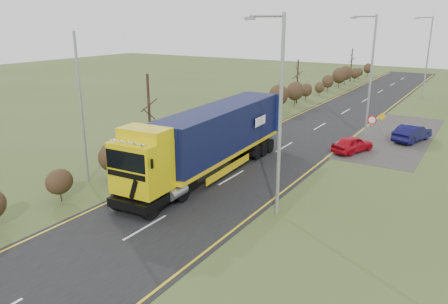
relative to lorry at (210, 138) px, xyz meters
name	(u,v)px	position (x,y,z in m)	size (l,w,h in m)	color
ground	(194,199)	(1.45, -3.82, -2.44)	(160.00, 160.00, 0.00)	#3F4F21
road	(273,154)	(1.45, 6.18, -2.43)	(8.00, 120.00, 0.02)	black
layby	(393,136)	(7.95, 16.18, -2.43)	(6.00, 18.00, 0.02)	#32302D
lane_markings	(271,154)	(1.45, 5.87, -2.41)	(7.52, 116.00, 0.01)	gold
hedgerow	(190,128)	(-4.54, 4.07, -0.82)	(2.24, 102.04, 6.05)	black
lorry	(210,138)	(0.00, 0.00, 0.00)	(3.23, 15.54, 4.30)	black
car_red_hatchback	(352,144)	(6.29, 9.62, -1.82)	(1.45, 3.61, 1.23)	#AE0816
car_blue_sedan	(412,133)	(9.52, 15.18, -1.74)	(1.47, 4.22, 1.39)	#0B0936
streetlight_near	(278,108)	(5.92, -3.05, 2.98)	(2.07, 0.20, 9.79)	gray
streetlight_mid	(370,72)	(5.92, 14.23, 3.02)	(2.09, 0.20, 9.87)	gray
streetlight_far	(427,54)	(7.09, 37.08, 3.03)	(2.09, 0.20, 9.88)	gray
left_pole	(81,110)	(-5.75, -4.90, 2.00)	(0.16, 0.16, 8.88)	gray
speed_sign	(372,125)	(7.05, 11.71, -0.68)	(0.69, 0.10, 2.49)	gray
warning_board	(382,121)	(6.70, 16.94, -1.41)	(0.66, 0.11, 1.73)	gray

